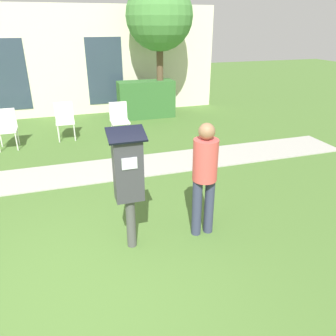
% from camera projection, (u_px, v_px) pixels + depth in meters
% --- Properties ---
extents(ground_plane, '(40.00, 40.00, 0.00)m').
position_uv_depth(ground_plane, '(81.00, 290.00, 3.60)').
color(ground_plane, '#476B2D').
extents(sidewalk, '(12.00, 1.10, 0.02)m').
position_uv_depth(sidewalk, '(69.00, 174.00, 6.31)').
color(sidewalk, '#A3A099').
rests_on(sidewalk, ground).
extents(building_facade, '(10.00, 0.26, 3.20)m').
position_uv_depth(building_facade, '(57.00, 63.00, 9.78)').
color(building_facade, beige).
rests_on(building_facade, ground).
extents(parking_meter, '(0.44, 0.31, 1.59)m').
position_uv_depth(parking_meter, '(128.00, 175.00, 3.91)').
color(parking_meter, '#4C4C4C').
rests_on(parking_meter, ground).
extents(person_standing, '(0.32, 0.32, 1.58)m').
position_uv_depth(person_standing, '(205.00, 172.00, 4.21)').
color(person_standing, '#333851').
rests_on(person_standing, ground).
extents(outdoor_chair_left, '(0.44, 0.44, 0.90)m').
position_uv_depth(outdoor_chair_left, '(6.00, 126.00, 7.50)').
color(outdoor_chair_left, white).
rests_on(outdoor_chair_left, ground).
extents(outdoor_chair_middle, '(0.44, 0.44, 0.90)m').
position_uv_depth(outdoor_chair_middle, '(65.00, 118.00, 8.12)').
color(outdoor_chair_middle, white).
rests_on(outdoor_chair_middle, ground).
extents(outdoor_chair_right, '(0.44, 0.44, 0.90)m').
position_uv_depth(outdoor_chair_right, '(119.00, 118.00, 8.14)').
color(outdoor_chair_right, white).
rests_on(outdoor_chair_right, ground).
extents(hedge_row, '(1.69, 0.60, 1.10)m').
position_uv_depth(hedge_row, '(146.00, 99.00, 9.96)').
color(hedge_row, '#33662D').
rests_on(hedge_row, ground).
extents(tree, '(1.90, 1.90, 3.82)m').
position_uv_depth(tree, '(159.00, 17.00, 9.16)').
color(tree, brown).
rests_on(tree, ground).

